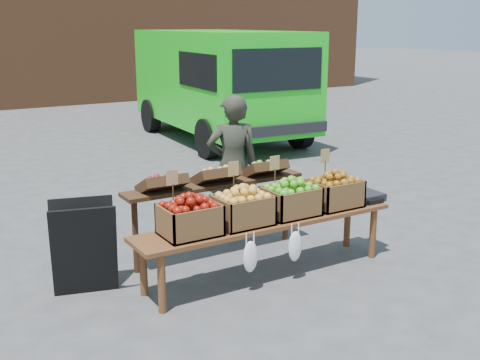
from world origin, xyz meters
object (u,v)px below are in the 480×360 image
display_bench (267,247)px  crate_red_apples (291,201)px  crate_russet_pears (243,210)px  crate_green_apples (334,193)px  delivery_van (220,86)px  chalkboard_sign (84,247)px  vendor (233,166)px  back_table (216,208)px  crate_golden_apples (190,220)px  weighing_scale (365,197)px

display_bench → crate_red_apples: (0.27, 0.00, 0.42)m
crate_russet_pears → crate_green_apples: same height
delivery_van → chalkboard_sign: delivery_van is taller
delivery_van → display_bench: bearing=-111.9°
vendor → crate_red_apples: 1.22m
back_table → crate_golden_apples: (-0.66, -0.72, 0.19)m
crate_golden_apples → crate_green_apples: (1.65, 0.00, 0.00)m
vendor → chalkboard_sign: (-1.97, -0.68, -0.38)m
delivery_van → crate_russet_pears: bearing=-113.8°
chalkboard_sign → crate_red_apples: (1.90, -0.54, 0.27)m
delivery_van → back_table: (-3.26, -5.68, -0.60)m
back_table → display_bench: back_table is taller
chalkboard_sign → back_table: bearing=22.2°
delivery_van → crate_golden_apples: 7.52m
crate_golden_apples → crate_green_apples: size_ratio=1.00×
weighing_scale → crate_green_apples: bearing=180.0°
vendor → crate_golden_apples: vendor is taller
back_table → crate_golden_apples: bearing=-132.6°
crate_green_apples → weighing_scale: 0.44m
delivery_van → weighing_scale: bearing=-102.2°
vendor → crate_green_apples: (0.49, -1.22, -0.10)m
display_bench → crate_russet_pears: 0.51m
display_bench → chalkboard_sign: bearing=161.8°
crate_russet_pears → crate_golden_apples: bearing=180.0°
chalkboard_sign → vendor: bearing=34.1°
crate_red_apples → weighing_scale: size_ratio=1.47×
crate_red_apples → chalkboard_sign: bearing=164.3°
chalkboard_sign → crate_russet_pears: (1.35, -0.54, 0.27)m
display_bench → back_table: bearing=102.7°
delivery_van → vendor: delivery_van is taller
vendor → crate_russet_pears: (-0.61, -1.22, -0.10)m
crate_red_apples → crate_golden_apples: bearing=180.0°
crate_green_apples → delivery_van: bearing=70.4°
vendor → weighing_scale: 1.53m
crate_red_apples → weighing_scale: 0.98m
chalkboard_sign → crate_green_apples: size_ratio=1.74×
back_table → crate_golden_apples: size_ratio=4.20×
crate_golden_apples → crate_red_apples: same height
weighing_scale → back_table: bearing=153.0°
delivery_van → chalkboard_sign: bearing=-124.9°
delivery_van → crate_golden_apples: delivery_van is taller
crate_russet_pears → delivery_van: bearing=62.2°
crate_russet_pears → crate_green_apples: bearing=0.0°
crate_golden_apples → delivery_van: bearing=58.5°
crate_golden_apples → crate_red_apples: bearing=0.0°
crate_golden_apples → weighing_scale: (2.08, 0.00, -0.10)m
chalkboard_sign → weighing_scale: bearing=4.4°
vendor → display_bench: bearing=94.1°
vendor → crate_russet_pears: vendor is taller
chalkboard_sign → crate_red_apples: 2.00m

